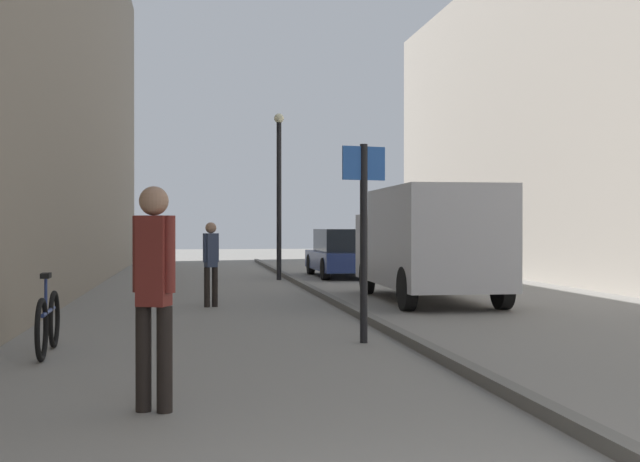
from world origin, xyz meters
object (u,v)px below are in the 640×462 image
object	(u,v)px
delivery_van	(428,241)
bicycle_leaning	(48,323)
street_sign_post	(364,225)
pedestrian_mid_block	(211,258)
parked_car	(344,253)
lamp_post	(279,185)
pedestrian_main_foreground	(154,282)

from	to	relation	value
delivery_van	bicycle_leaning	distance (m)	8.77
street_sign_post	bicycle_leaning	world-z (taller)	street_sign_post
delivery_van	street_sign_post	world-z (taller)	street_sign_post
pedestrian_mid_block	parked_car	xyz separation A→B (m)	(4.23, 8.59, -0.21)
parked_car	lamp_post	size ratio (longest dim) A/B	0.88
pedestrian_main_foreground	street_sign_post	size ratio (longest dim) A/B	0.71
lamp_post	bicycle_leaning	size ratio (longest dim) A/B	2.69
delivery_van	pedestrian_main_foreground	bearing A→B (deg)	-117.99
pedestrian_mid_block	street_sign_post	size ratio (longest dim) A/B	0.62
lamp_post	pedestrian_main_foreground	bearing A→B (deg)	-99.84
parked_car	pedestrian_main_foreground	bearing A→B (deg)	-105.67
delivery_van	parked_car	xyz separation A→B (m)	(-0.19, 8.09, -0.52)
pedestrian_mid_block	parked_car	distance (m)	9.58
pedestrian_mid_block	delivery_van	bearing A→B (deg)	-14.97
pedestrian_main_foreground	lamp_post	size ratio (longest dim) A/B	0.39
pedestrian_mid_block	lamp_post	distance (m)	7.95
pedestrian_mid_block	delivery_van	distance (m)	4.46
delivery_van	pedestrian_mid_block	bearing A→B (deg)	-172.25
parked_car	street_sign_post	bearing A→B (deg)	-99.60
pedestrian_main_foreground	pedestrian_mid_block	distance (m)	8.60
lamp_post	pedestrian_mid_block	bearing A→B (deg)	-105.82
delivery_van	parked_car	size ratio (longest dim) A/B	1.27
lamp_post	delivery_van	bearing A→B (deg)	-71.64
pedestrian_mid_block	parked_car	world-z (taller)	pedestrian_mid_block
delivery_van	lamp_post	distance (m)	7.47
pedestrian_main_foreground	lamp_post	world-z (taller)	lamp_post
street_sign_post	lamp_post	size ratio (longest dim) A/B	0.55
parked_car	bicycle_leaning	xyz separation A→B (m)	(-6.27, -13.96, -0.33)
delivery_van	bicycle_leaning	xyz separation A→B (m)	(-6.46, -5.87, -0.86)
pedestrian_main_foreground	parked_car	xyz separation A→B (m)	(4.89, 17.16, -0.36)
parked_car	street_sign_post	world-z (taller)	street_sign_post
pedestrian_mid_block	lamp_post	size ratio (longest dim) A/B	0.34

